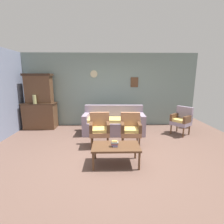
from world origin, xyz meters
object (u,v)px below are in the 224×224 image
object	(u,v)px
armchair_by_doorway	(131,128)
floor_vase_by_wall	(188,120)
wingback_chair_by_fireplace	(182,119)
side_cabinet	(40,116)
vase_on_cabinet	(35,99)
floral_couch	(114,123)
armchair_near_cabinet	(100,128)
book_stack_on_table	(115,144)
coffee_table	(116,148)

from	to	relation	value
armchair_by_doorway	floor_vase_by_wall	bearing A→B (deg)	33.76
wingback_chair_by_fireplace	floor_vase_by_wall	size ratio (longest dim) A/B	1.54
armchair_by_doorway	wingback_chair_by_fireplace	size ratio (longest dim) A/B	1.00
side_cabinet	wingback_chair_by_fireplace	distance (m)	4.91
vase_on_cabinet	floral_couch	size ratio (longest dim) A/B	0.15
armchair_near_cabinet	armchair_by_doorway	distance (m)	0.83
side_cabinet	armchair_by_doorway	distance (m)	3.49
floral_couch	floor_vase_by_wall	world-z (taller)	floral_couch
vase_on_cabinet	book_stack_on_table	world-z (taller)	vase_on_cabinet
coffee_table	armchair_near_cabinet	bearing A→B (deg)	111.55
armchair_by_doorway	floor_vase_by_wall	size ratio (longest dim) A/B	1.54
armchair_near_cabinet	floral_couch	bearing A→B (deg)	68.65
side_cabinet	coffee_table	xyz separation A→B (m)	(2.63, -2.62, -0.09)
vase_on_cabinet	wingback_chair_by_fireplace	world-z (taller)	vase_on_cabinet
side_cabinet	armchair_by_doorway	bearing A→B (deg)	-28.40
floral_couch	wingback_chair_by_fireplace	bearing A→B (deg)	-4.92
coffee_table	side_cabinet	bearing A→B (deg)	135.15
wingback_chair_by_fireplace	coffee_table	size ratio (longest dim) A/B	0.90
side_cabinet	armchair_by_doorway	size ratio (longest dim) A/B	1.28
vase_on_cabinet	coffee_table	distance (m)	3.70
side_cabinet	armchair_by_doorway	world-z (taller)	side_cabinet
side_cabinet	armchair_by_doorway	xyz separation A→B (m)	(3.07, -1.66, 0.03)
floor_vase_by_wall	armchair_near_cabinet	bearing A→B (deg)	-154.13
wingback_chair_by_fireplace	book_stack_on_table	world-z (taller)	wingback_chair_by_fireplace
book_stack_on_table	floor_vase_by_wall	bearing A→B (deg)	42.47
wingback_chair_by_fireplace	floral_couch	bearing A→B (deg)	175.08
armchair_near_cabinet	coffee_table	bearing A→B (deg)	-68.45
floral_couch	book_stack_on_table	size ratio (longest dim) A/B	13.14
armchair_by_doorway	floor_vase_by_wall	distance (m)	2.81
floral_couch	vase_on_cabinet	bearing A→B (deg)	171.72
side_cabinet	armchair_near_cabinet	world-z (taller)	side_cabinet
floor_vase_by_wall	armchair_by_doorway	bearing A→B (deg)	-146.24
armchair_near_cabinet	coffee_table	distance (m)	1.07
vase_on_cabinet	floor_vase_by_wall	bearing A→B (deg)	0.85
side_cabinet	coffee_table	bearing A→B (deg)	-44.85
floral_couch	wingback_chair_by_fireplace	size ratio (longest dim) A/B	2.23
floral_couch	armchair_near_cabinet	distance (m)	1.14
side_cabinet	vase_on_cabinet	size ratio (longest dim) A/B	3.77
wingback_chair_by_fireplace	armchair_near_cabinet	bearing A→B (deg)	-161.65
vase_on_cabinet	armchair_near_cabinet	size ratio (longest dim) A/B	0.34
armchair_by_doorway	side_cabinet	bearing A→B (deg)	151.60
book_stack_on_table	wingback_chair_by_fireplace	bearing A→B (deg)	40.13
vase_on_cabinet	wingback_chair_by_fireplace	bearing A→B (deg)	-6.79
armchair_near_cabinet	book_stack_on_table	bearing A→B (deg)	-70.50
wingback_chair_by_fireplace	book_stack_on_table	bearing A→B (deg)	-139.87
floor_vase_by_wall	floral_couch	bearing A→B (deg)	-170.13
vase_on_cabinet	floral_couch	distance (m)	2.85
floral_couch	coffee_table	world-z (taller)	floral_couch
wingback_chair_by_fireplace	coffee_table	bearing A→B (deg)	-140.18
side_cabinet	armchair_near_cabinet	distance (m)	2.77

